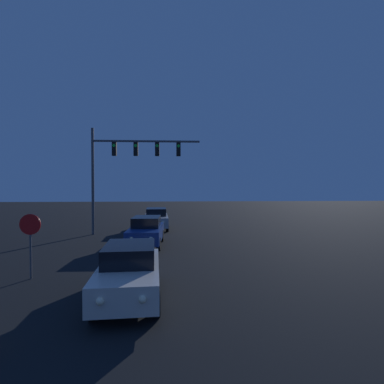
% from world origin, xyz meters
% --- Properties ---
extents(car_near, '(1.89, 4.09, 1.53)m').
position_xyz_m(car_near, '(-2.10, 10.28, 0.78)').
color(car_near, beige).
rests_on(car_near, ground_plane).
extents(car_mid, '(1.76, 4.04, 1.53)m').
position_xyz_m(car_mid, '(-2.34, 17.74, 0.78)').
color(car_mid, navy).
rests_on(car_mid, ground_plane).
extents(car_far, '(1.88, 4.08, 1.53)m').
position_xyz_m(car_far, '(-2.18, 23.60, 0.78)').
color(car_far, '#99999E').
rests_on(car_far, ground_plane).
extents(traffic_signal_mast, '(7.05, 0.30, 6.92)m').
position_xyz_m(traffic_signal_mast, '(-3.94, 21.53, 4.89)').
color(traffic_signal_mast, '#4C4C51').
rests_on(traffic_signal_mast, ground_plane).
extents(stop_sign, '(0.71, 0.07, 2.24)m').
position_xyz_m(stop_sign, '(-5.76, 12.27, 1.56)').
color(stop_sign, '#4C4C51').
rests_on(stop_sign, ground_plane).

